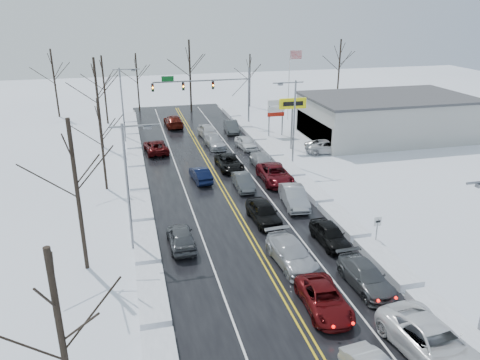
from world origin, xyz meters
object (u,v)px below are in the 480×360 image
object	(u,v)px
tires_plus_sign	(293,107)
oncoming_car_0	(201,181)
flagpole	(290,79)
dealership_building	(387,117)
traffic_signal_mast	(213,88)

from	to	relation	value
tires_plus_sign	oncoming_car_0	world-z (taller)	tires_plus_sign
tires_plus_sign	oncoming_car_0	distance (m)	15.45
tires_plus_sign	oncoming_car_0	xyz separation A→B (m)	(-12.17, -8.10, -4.99)
flagpole	oncoming_car_0	size ratio (longest dim) A/B	2.43
dealership_building	oncoming_car_0	size ratio (longest dim) A/B	4.95
tires_plus_sign	dealership_building	xyz separation A→B (m)	(13.48, 2.01, -2.34)
flagpole	dealership_building	size ratio (longest dim) A/B	0.49
flagpole	dealership_building	bearing A→B (deg)	-53.73
traffic_signal_mast	oncoming_car_0	xyz separation A→B (m)	(-5.12, -20.10, -5.48)
dealership_building	traffic_signal_mast	bearing A→B (deg)	154.05
flagpole	traffic_signal_mast	bearing A→B (deg)	-170.27
tires_plus_sign	traffic_signal_mast	bearing A→B (deg)	120.46
traffic_signal_mast	flagpole	distance (m)	11.90
tires_plus_sign	flagpole	bearing A→B (deg)	71.56
flagpole	dealership_building	distance (m)	15.24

